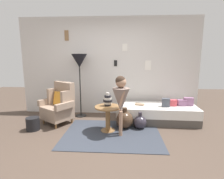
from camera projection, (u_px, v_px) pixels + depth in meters
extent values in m
plane|color=#4C3D33|center=(100.00, 146.00, 3.13)|extent=(12.00, 12.00, 0.00)
cube|color=silver|center=(109.00, 67.00, 4.81)|extent=(4.80, 0.10, 2.60)
cube|color=olive|center=(67.00, 35.00, 4.68)|extent=(0.11, 0.02, 0.27)
cube|color=slate|center=(67.00, 35.00, 4.68)|extent=(0.08, 0.01, 0.21)
cube|color=black|center=(116.00, 63.00, 4.73)|extent=(0.08, 0.02, 0.16)
cube|color=gray|center=(116.00, 63.00, 4.73)|extent=(0.06, 0.01, 0.12)
cube|color=white|center=(125.00, 47.00, 4.64)|extent=(0.13, 0.02, 0.18)
cube|color=slate|center=(125.00, 47.00, 4.64)|extent=(0.10, 0.01, 0.14)
cube|color=white|center=(148.00, 65.00, 4.69)|extent=(0.16, 0.02, 0.25)
cube|color=#949494|center=(148.00, 65.00, 4.68)|extent=(0.13, 0.01, 0.20)
cube|color=#333842|center=(112.00, 134.00, 3.63)|extent=(1.95, 1.49, 0.01)
cylinder|color=olive|center=(44.00, 121.00, 4.18)|extent=(0.04, 0.04, 0.12)
cylinder|color=olive|center=(56.00, 126.00, 3.89)|extent=(0.04, 0.04, 0.12)
cylinder|color=olive|center=(59.00, 116.00, 4.53)|extent=(0.04, 0.04, 0.12)
cylinder|color=olive|center=(72.00, 120.00, 4.24)|extent=(0.04, 0.04, 0.12)
cube|color=gray|center=(57.00, 112.00, 4.17)|extent=(0.81, 0.80, 0.30)
cube|color=gray|center=(64.00, 93.00, 4.28)|extent=(0.58, 0.45, 0.55)
cube|color=gray|center=(53.00, 96.00, 4.35)|extent=(0.24, 0.30, 0.39)
cube|color=gray|center=(67.00, 99.00, 4.03)|extent=(0.24, 0.30, 0.39)
cube|color=gray|center=(48.00, 101.00, 4.32)|extent=(0.35, 0.47, 0.14)
cube|color=gray|center=(65.00, 106.00, 3.92)|extent=(0.35, 0.47, 0.14)
cube|color=orange|center=(60.00, 99.00, 4.20)|extent=(0.39, 0.34, 0.33)
cube|color=#4C4742|center=(156.00, 118.00, 4.34)|extent=(1.93, 0.87, 0.18)
cube|color=white|center=(156.00, 110.00, 4.30)|extent=(1.93, 0.87, 0.22)
cube|color=gray|center=(188.00, 102.00, 4.27)|extent=(0.22, 0.14, 0.19)
cube|color=gray|center=(182.00, 103.00, 4.25)|extent=(0.20, 0.12, 0.14)
cube|color=#D64C56|center=(173.00, 103.00, 4.24)|extent=(0.17, 0.12, 0.15)
cube|color=#474C56|center=(166.00, 103.00, 4.16)|extent=(0.18, 0.13, 0.20)
cylinder|color=olive|center=(108.00, 130.00, 3.78)|extent=(0.30, 0.30, 0.02)
cylinder|color=olive|center=(108.00, 119.00, 3.73)|extent=(0.10, 0.10, 0.49)
cylinder|color=olive|center=(108.00, 107.00, 3.69)|extent=(0.55, 0.55, 0.03)
cylinder|color=black|center=(108.00, 105.00, 3.73)|extent=(0.14, 0.14, 0.04)
cylinder|color=silver|center=(108.00, 103.00, 3.72)|extent=(0.17, 0.17, 0.04)
cylinder|color=black|center=(108.00, 101.00, 3.72)|extent=(0.19, 0.19, 0.04)
cylinder|color=silver|center=(108.00, 99.00, 3.71)|extent=(0.17, 0.17, 0.04)
cylinder|color=black|center=(108.00, 96.00, 3.70)|extent=(0.14, 0.14, 0.04)
cylinder|color=silver|center=(108.00, 94.00, 3.69)|extent=(0.07, 0.07, 0.06)
cylinder|color=black|center=(81.00, 116.00, 4.75)|extent=(0.28, 0.28, 0.02)
cylinder|color=black|center=(80.00, 87.00, 4.61)|extent=(0.03, 0.03, 1.53)
cone|color=black|center=(79.00, 61.00, 4.49)|extent=(0.40, 0.40, 0.34)
cylinder|color=#A37A60|center=(121.00, 124.00, 3.49)|extent=(0.07, 0.07, 0.51)
cylinder|color=#A37A60|center=(121.00, 122.00, 3.59)|extent=(0.07, 0.07, 0.51)
cone|color=gray|center=(121.00, 100.00, 3.46)|extent=(0.34, 0.34, 0.49)
cylinder|color=gray|center=(121.00, 92.00, 3.43)|extent=(0.17, 0.17, 0.19)
cylinder|color=#A37A60|center=(122.00, 98.00, 3.33)|extent=(0.13, 0.06, 0.33)
cylinder|color=#A37A60|center=(122.00, 96.00, 3.57)|extent=(0.13, 0.06, 0.33)
sphere|color=#A37A60|center=(121.00, 82.00, 3.40)|extent=(0.21, 0.21, 0.21)
sphere|color=#38281E|center=(120.00, 81.00, 3.39)|extent=(0.20, 0.20, 0.20)
cube|color=#90745A|center=(140.00, 104.00, 4.33)|extent=(0.26, 0.22, 0.03)
sphere|color=#473323|center=(125.00, 120.00, 3.91)|extent=(0.38, 0.38, 0.38)
cylinder|color=#473323|center=(125.00, 110.00, 3.87)|extent=(0.11, 0.11, 0.09)
sphere|color=#332D38|center=(140.00, 122.00, 3.89)|extent=(0.29, 0.29, 0.29)
cylinder|color=#332D38|center=(140.00, 114.00, 3.85)|extent=(0.08, 0.08, 0.09)
cylinder|color=black|center=(33.00, 124.00, 3.81)|extent=(0.28, 0.28, 0.28)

